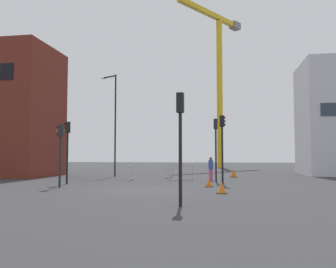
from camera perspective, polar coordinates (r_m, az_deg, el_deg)
The scene contains 15 objects.
ground at distance 18.44m, azimuth -3.79°, elevation -9.03°, with size 160.00×160.00×0.00m, color #333335.
construction_crane at distance 56.23m, azimuth 8.21°, elevation 10.58°, with size 9.24×12.90×24.00m.
streetlamp_tall at distance 30.95m, azimuth -8.77°, elevation 2.66°, with size 1.64×0.86×8.86m.
traffic_light_crosswalk at distance 12.36m, azimuth 2.01°, elevation 0.70°, with size 0.25×0.38×3.98m.
traffic_light_median at distance 20.53m, azimuth -17.08°, elevation -1.65°, with size 0.39×0.35×3.51m.
traffic_light_near at distance 22.15m, azimuth 8.80°, elevation -0.70°, with size 0.38×0.27×4.28m.
traffic_light_island at distance 23.95m, azimuth 7.76°, elevation -0.93°, with size 0.27×0.38×4.27m.
traffic_light_verge at distance 22.88m, azimuth -16.00°, elevation -1.27°, with size 0.38×0.36×3.90m.
pedestrian_walking at distance 25.58m, azimuth 6.96°, elevation -5.32°, with size 0.34×0.34×1.67m.
safety_barrier_rear at distance 28.57m, azimuth 0.20°, elevation -5.97°, with size 0.24×2.36×1.08m.
safety_barrier_left_run at distance 25.38m, azimuth 2.07°, elevation -6.27°, with size 1.91×0.34×1.08m.
safety_barrier_mid_span at distance 25.99m, azimuth -5.95°, elevation -6.19°, with size 0.31×2.23×1.08m.
traffic_cone_on_verge at distance 29.78m, azimuth 10.59°, elevation -6.29°, with size 0.67×0.67×0.68m.
traffic_cone_by_barrier at distance 20.24m, azimuth 6.67°, elevation -7.88°, with size 0.49×0.49×0.50m.
traffic_cone_striped at distance 16.78m, azimuth 8.71°, elevation -8.71°, with size 0.51×0.51×0.52m.
Camera 1 is at (4.16, -17.88, 1.74)m, focal length 37.60 mm.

